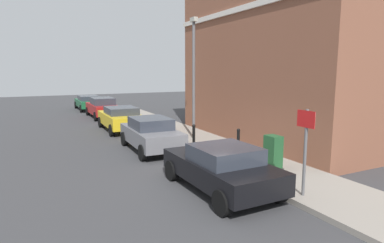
% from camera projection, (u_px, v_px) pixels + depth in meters
% --- Properties ---
extents(ground, '(80.00, 80.00, 0.00)m').
position_uv_depth(ground, '(213.00, 174.00, 10.90)').
color(ground, '#38383A').
extents(sidewalk, '(2.63, 30.00, 0.15)m').
position_uv_depth(sidewalk, '(186.00, 136.00, 17.02)').
color(sidewalk, gray).
rests_on(sidewalk, ground).
extents(corner_building, '(7.88, 10.84, 9.94)m').
position_uv_depth(corner_building, '(302.00, 39.00, 16.30)').
color(corner_building, brown).
rests_on(corner_building, ground).
extents(car_black, '(2.03, 4.03, 1.35)m').
position_uv_depth(car_black, '(221.00, 167.00, 9.32)').
color(car_black, black).
rests_on(car_black, ground).
extents(car_grey, '(1.91, 4.00, 1.43)m').
position_uv_depth(car_grey, '(151.00, 133.00, 14.05)').
color(car_grey, slate).
rests_on(car_grey, ground).
extents(car_yellow, '(1.99, 4.19, 1.37)m').
position_uv_depth(car_yellow, '(121.00, 118.00, 18.80)').
color(car_yellow, gold).
rests_on(car_yellow, ground).
extents(car_red, '(1.80, 4.37, 1.48)m').
position_uv_depth(car_red, '(102.00, 107.00, 24.00)').
color(car_red, maroon).
rests_on(car_red, ground).
extents(car_green, '(1.89, 4.44, 1.26)m').
position_uv_depth(car_green, '(88.00, 102.00, 28.69)').
color(car_green, '#195933').
rests_on(car_green, ground).
extents(utility_cabinet, '(0.46, 0.61, 1.15)m').
position_uv_depth(utility_cabinet, '(273.00, 154.00, 10.88)').
color(utility_cabinet, '#1E4C28').
rests_on(utility_cabinet, sidewalk).
extents(bollard_near_cabinet, '(0.14, 0.14, 1.04)m').
position_uv_depth(bollard_near_cabinet, '(238.00, 141.00, 12.83)').
color(bollard_near_cabinet, black).
rests_on(bollard_near_cabinet, sidewalk).
extents(bollard_far_kerb, '(0.14, 0.14, 1.04)m').
position_uv_depth(bollard_far_kerb, '(194.00, 136.00, 13.81)').
color(bollard_far_kerb, black).
rests_on(bollard_far_kerb, sidewalk).
extents(street_sign, '(0.08, 0.60, 2.30)m').
position_uv_depth(street_sign, '(306.00, 140.00, 8.45)').
color(street_sign, '#59595B').
rests_on(street_sign, sidewalk).
extents(lamppost, '(0.20, 0.44, 5.72)m').
position_uv_depth(lamppost, '(194.00, 73.00, 15.51)').
color(lamppost, '#59595B').
rests_on(lamppost, sidewalk).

